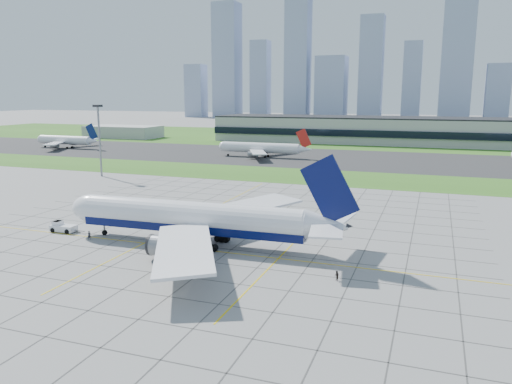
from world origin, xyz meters
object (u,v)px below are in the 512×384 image
pushback_tug (62,227)px  crew_far (337,276)px  distant_jet_1 (262,148)px  crew_near (89,235)px  light_mast (99,131)px  airliner (194,219)px  distant_jet_0 (66,140)px

pushback_tug → crew_far: pushback_tug is taller
distant_jet_1 → crew_near: bearing=-85.3°
light_mast → crew_near: bearing=-54.9°
airliner → distant_jet_1: airliner is taller
pushback_tug → distant_jet_1: 138.06m
crew_near → distant_jet_0: bearing=61.0°
light_mast → airliner: 95.41m
light_mast → distant_jet_0: size_ratio=0.60×
airliner → light_mast: bearing=135.7°
light_mast → distant_jet_1: (36.41, 72.47, -11.69)m
pushback_tug → light_mast: bearing=118.9°
pushback_tug → distant_jet_0: (-117.45, 139.97, 3.48)m
airliner → distant_jet_0: (-148.50, 138.56, -0.68)m
pushback_tug → distant_jet_0: distant_jet_0 is taller
airliner → crew_near: airliner is taller
airliner → crew_far: size_ratio=36.91×
crew_far → distant_jet_0: (-178.69, 148.88, 3.66)m
pushback_tug → crew_far: (61.24, -8.91, -0.18)m
airliner → distant_jet_0: 203.11m
crew_near → crew_far: crew_near is taller
pushback_tug → distant_jet_0: bearing=128.3°
airliner → crew_near: bearing=-170.1°
light_mast → pushback_tug: size_ratio=3.15×
light_mast → distant_jet_0: 108.97m
pushback_tug → crew_far: 61.88m
distant_jet_0 → crew_near: bearing=-48.4°
light_mast → crew_far: size_ratio=15.53×
pushback_tug → distant_jet_0: size_ratio=0.19×
airliner → crew_near: (-21.68, -4.45, -4.26)m
crew_far → distant_jet_0: 232.61m
distant_jet_0 → crew_far: bearing=-39.8°
crew_near → light_mast: bearing=54.5°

